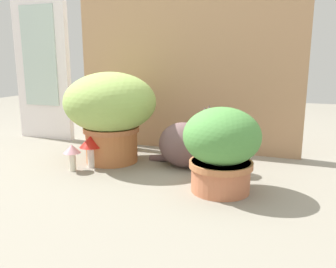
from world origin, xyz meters
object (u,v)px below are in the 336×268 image
at_px(mushroom_ornament_red, 91,144).
at_px(cat, 188,143).
at_px(leafy_planter, 221,147).
at_px(grass_planter, 111,110).
at_px(mushroom_ornament_pink, 72,152).

bearing_deg(mushroom_ornament_red, cat, 18.97).
bearing_deg(mushroom_ornament_red, leafy_planter, -8.23).
distance_m(grass_planter, cat, 0.42).
relative_size(grass_planter, cat, 1.22).
height_order(grass_planter, mushroom_ornament_pink, grass_planter).
bearing_deg(leafy_planter, mushroom_ornament_pink, 179.04).
bearing_deg(leafy_planter, grass_planter, 160.65).
relative_size(leafy_planter, cat, 0.90).
xyz_separation_m(leafy_planter, mushroom_ornament_pink, (-0.70, 0.01, -0.09)).
distance_m(grass_planter, mushroom_ornament_red, 0.20).
bearing_deg(mushroom_ornament_pink, mushroom_ornament_red, 57.07).
bearing_deg(leafy_planter, cat, 130.76).
relative_size(grass_planter, mushroom_ornament_red, 2.90).
bearing_deg(cat, mushroom_ornament_red, -161.03).
xyz_separation_m(cat, mushroom_ornament_pink, (-0.49, -0.23, -0.03)).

